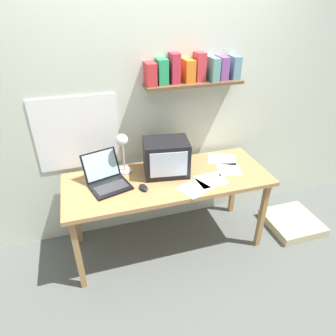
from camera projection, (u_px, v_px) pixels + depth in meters
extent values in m
plane|color=#595C59|center=(168.00, 242.00, 2.93)|extent=(12.00, 12.00, 0.00)
cube|color=beige|center=(154.00, 100.00, 2.61)|extent=(5.60, 0.06, 2.60)
cube|color=white|center=(77.00, 134.00, 2.52)|extent=(0.69, 0.01, 0.64)
cube|color=brown|center=(194.00, 84.00, 2.52)|extent=(0.85, 0.18, 0.02)
cube|color=red|center=(150.00, 74.00, 2.39)|extent=(0.08, 0.15, 0.18)
cube|color=#2C9D5C|center=(162.00, 71.00, 2.42)|extent=(0.08, 0.13, 0.20)
cube|color=#C22C40|center=(174.00, 68.00, 2.44)|extent=(0.07, 0.12, 0.24)
cube|color=orange|center=(189.00, 71.00, 2.48)|extent=(0.08, 0.13, 0.18)
cube|color=#D13842|center=(200.00, 67.00, 2.50)|extent=(0.08, 0.11, 0.23)
cube|color=#5E9E94|center=(213.00, 69.00, 2.52)|extent=(0.07, 0.16, 0.19)
cube|color=#8A4A95|center=(222.00, 68.00, 2.55)|extent=(0.07, 0.14, 0.19)
cube|color=#61959F|center=(234.00, 67.00, 2.58)|extent=(0.07, 0.14, 0.19)
cube|color=#AC7E4B|center=(168.00, 180.00, 2.56)|extent=(1.75, 0.67, 0.03)
cube|color=#AC7E4B|center=(78.00, 255.00, 2.32)|extent=(0.04, 0.05, 0.71)
cube|color=#AC7E4B|center=(262.00, 216.00, 2.73)|extent=(0.04, 0.05, 0.71)
cube|color=#AC7E4B|center=(75.00, 212.00, 2.77)|extent=(0.04, 0.05, 0.71)
cube|color=#AC7E4B|center=(234.00, 184.00, 3.18)|extent=(0.04, 0.05, 0.71)
cube|color=black|center=(166.00, 157.00, 2.55)|extent=(0.41, 0.33, 0.31)
cube|color=silver|center=(169.00, 165.00, 2.42)|extent=(0.30, 0.05, 0.22)
cube|color=black|center=(111.00, 187.00, 2.42)|extent=(0.36, 0.32, 0.02)
cube|color=#38383A|center=(111.00, 187.00, 2.40)|extent=(0.28, 0.20, 0.00)
cube|color=black|center=(101.00, 165.00, 2.48)|extent=(0.32, 0.18, 0.23)
cube|color=#A5CCDB|center=(101.00, 165.00, 2.48)|extent=(0.29, 0.17, 0.21)
cylinder|color=silver|center=(125.00, 171.00, 2.64)|extent=(0.12, 0.12, 0.01)
cylinder|color=silver|center=(123.00, 154.00, 2.56)|extent=(0.02, 0.02, 0.32)
sphere|color=silver|center=(122.00, 140.00, 2.43)|extent=(0.10, 0.10, 0.10)
cylinder|color=white|center=(98.00, 168.00, 2.56)|extent=(0.06, 0.06, 0.14)
cylinder|color=#4CC656|center=(98.00, 170.00, 2.57)|extent=(0.05, 0.05, 0.10)
ellipsoid|color=black|center=(143.00, 188.00, 2.40)|extent=(0.08, 0.12, 0.03)
cube|color=white|center=(211.00, 180.00, 2.52)|extent=(0.25, 0.22, 0.00)
cube|color=white|center=(194.00, 188.00, 2.41)|extent=(0.29, 0.28, 0.00)
cube|color=silver|center=(229.00, 169.00, 2.67)|extent=(0.26, 0.26, 0.00)
cube|color=white|center=(222.00, 159.00, 2.84)|extent=(0.32, 0.30, 0.00)
cube|color=#C3B68B|center=(292.00, 222.00, 3.11)|extent=(0.50, 0.50, 0.09)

